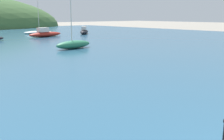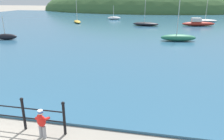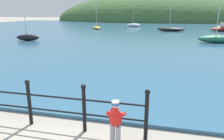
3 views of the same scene
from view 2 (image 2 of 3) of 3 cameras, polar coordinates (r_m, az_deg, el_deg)
The scene contains 11 objects.
water at distance 36.91m, azimuth 3.78°, elevation 11.90°, with size 80.00×60.00×0.10m, color #2D5B7A.
far_hillside at distance 73.58m, azimuth 7.91°, elevation 15.11°, with size 65.45×36.00×17.06m.
iron_railing at distance 8.53m, azimuth -26.32°, elevation -9.46°, with size 4.54×0.12×1.21m.
child_in_coat at distance 7.50m, azimuth -17.95°, elevation -12.64°, with size 0.39×0.38×1.00m.
boat_nearest_quay at distance 23.21m, azimuth 16.91°, elevation 8.13°, with size 3.59×1.53×4.50m.
boat_blue_hull at distance 38.66m, azimuth -9.05°, elevation 12.42°, with size 2.58×3.65×4.33m.
boat_white_sailboat at distance 34.43m, azimuth 8.79°, elevation 11.82°, with size 4.00×1.74×4.83m.
boat_mid_harbor at distance 43.33m, azimuth 0.56°, elevation 13.42°, with size 2.63×1.12×2.63m.
boat_green_fishing at distance 25.54m, azimuth -25.90°, elevation 7.88°, with size 2.31×1.04×2.38m.
boat_far_left at distance 36.44m, azimuth 21.57°, elevation 11.28°, with size 5.16×2.41×1.20m.
boat_twin_mast at distance 43.05m, azimuth 22.87°, elevation 11.86°, with size 4.48×1.63×5.32m.
Camera 2 is at (4.99, -4.31, 4.39)m, focal length 35.00 mm.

